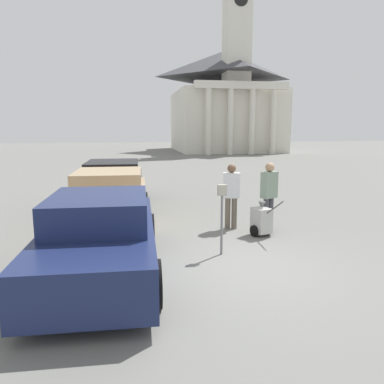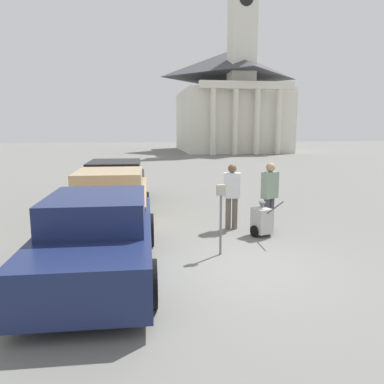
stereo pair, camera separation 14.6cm
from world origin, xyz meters
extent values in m
plane|color=slate|center=(0.00, 0.00, 0.00)|extent=(120.00, 120.00, 0.00)
cube|color=#19234C|center=(-2.48, 0.13, 0.57)|extent=(1.98, 4.78, 0.74)
cube|color=#19234C|center=(-2.48, -0.06, 1.20)|extent=(1.67, 2.03, 0.53)
cylinder|color=black|center=(-3.33, 1.62, 0.36)|extent=(0.20, 0.73, 0.72)
cylinder|color=black|center=(-1.54, 1.57, 0.36)|extent=(0.20, 0.73, 0.72)
cylinder|color=black|center=(-3.42, -1.31, 0.36)|extent=(0.20, 0.73, 0.72)
cylinder|color=black|center=(-1.62, -1.36, 0.36)|extent=(0.20, 0.73, 0.72)
cube|color=tan|center=(-2.48, 3.37, 0.59)|extent=(2.01, 4.72, 0.82)
cube|color=tan|center=(-2.48, 3.19, 1.26)|extent=(1.70, 2.01, 0.52)
cylinder|color=black|center=(-3.35, 4.85, 0.33)|extent=(0.20, 0.66, 0.66)
cylinder|color=black|center=(-1.52, 4.79, 0.33)|extent=(0.20, 0.66, 0.66)
cylinder|color=black|center=(-3.44, 1.96, 0.33)|extent=(0.20, 0.66, 0.66)
cylinder|color=black|center=(-1.61, 1.90, 0.33)|extent=(0.20, 0.66, 0.66)
cube|color=black|center=(-2.48, 6.00, 0.58)|extent=(1.99, 5.16, 0.76)
cube|color=black|center=(-2.48, 5.79, 1.24)|extent=(1.68, 2.19, 0.57)
cylinder|color=black|center=(-3.33, 7.61, 0.35)|extent=(0.20, 0.71, 0.71)
cylinder|color=black|center=(-1.53, 7.55, 0.35)|extent=(0.20, 0.71, 0.71)
cylinder|color=black|center=(-3.43, 4.44, 0.35)|extent=(0.20, 0.71, 0.71)
cylinder|color=black|center=(-1.63, 4.39, 0.35)|extent=(0.20, 0.71, 0.71)
cylinder|color=slate|center=(-0.11, 0.74, 0.62)|extent=(0.05, 0.05, 1.25)
cube|color=gray|center=(-0.11, 0.74, 1.36)|extent=(0.18, 0.09, 0.22)
cylinder|color=#665B4C|center=(0.70, 2.64, 0.41)|extent=(0.14, 0.14, 0.82)
cylinder|color=#665B4C|center=(0.54, 2.69, 0.41)|extent=(0.14, 0.14, 0.82)
cube|color=silver|center=(0.62, 2.67, 1.14)|extent=(0.46, 0.32, 0.65)
sphere|color=brown|center=(0.62, 2.67, 1.57)|extent=(0.22, 0.22, 0.22)
cylinder|color=#3F3F47|center=(1.59, 2.40, 0.42)|extent=(0.14, 0.14, 0.84)
cylinder|color=#3F3F47|center=(1.44, 2.33, 0.42)|extent=(0.14, 0.14, 0.84)
cube|color=gray|center=(1.52, 2.37, 1.17)|extent=(0.47, 0.39, 0.67)
sphere|color=tan|center=(1.52, 2.37, 1.62)|extent=(0.23, 0.23, 0.23)
cube|color=#B2B2AD|center=(1.17, 1.91, 0.38)|extent=(0.48, 0.53, 0.60)
cone|color=#59595B|center=(1.17, 1.91, 0.76)|extent=(0.18, 0.18, 0.16)
cylinder|color=#4C4C4C|center=(1.31, 1.46, 0.78)|extent=(0.21, 0.57, 0.43)
cylinder|color=black|center=(0.97, 1.85, 0.14)|extent=(0.13, 0.28, 0.28)
cylinder|color=black|center=(1.37, 1.97, 0.14)|extent=(0.13, 0.28, 0.28)
cube|color=silver|center=(8.77, 35.46, 3.26)|extent=(10.78, 12.16, 6.52)
pyramid|color=#424247|center=(8.77, 35.46, 9.46)|extent=(11.00, 12.41, 2.93)
cylinder|color=silver|center=(5.53, 28.78, 3.10)|extent=(0.56, 0.56, 6.19)
cylinder|color=silver|center=(7.69, 28.78, 3.10)|extent=(0.56, 0.56, 6.19)
cylinder|color=silver|center=(9.85, 28.78, 3.10)|extent=(0.56, 0.56, 6.19)
cylinder|color=silver|center=(12.00, 28.78, 3.10)|extent=(0.56, 0.56, 6.19)
cube|color=silver|center=(8.77, 28.78, 6.54)|extent=(9.17, 0.70, 0.70)
cube|color=silver|center=(8.77, 30.88, 11.59)|extent=(2.40, 2.40, 10.14)
camera|label=1|loc=(-1.94, -6.50, 2.60)|focal=35.00mm
camera|label=2|loc=(-1.80, -6.52, 2.60)|focal=35.00mm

